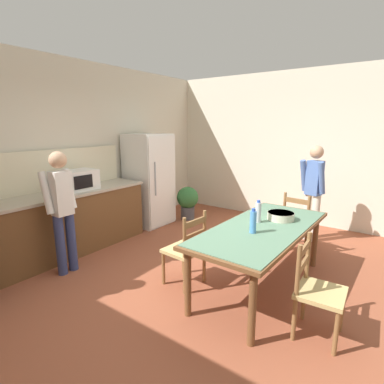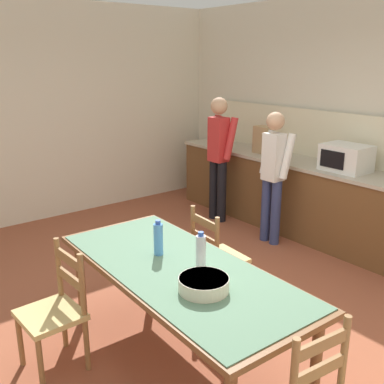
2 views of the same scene
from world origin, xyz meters
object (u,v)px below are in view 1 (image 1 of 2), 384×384
Objects in this scene: refrigerator at (149,180)px; person_by_table at (313,188)px; serving_bowl at (281,215)px; potted_plant at (188,200)px; microwave at (79,180)px; person_at_counter at (62,207)px; dining_table at (262,233)px; bottle_off_centre at (258,212)px; bottle_near_centre at (253,222)px; chair_side_far_left at (186,250)px; chair_side_near_left at (316,290)px; chair_head_end at (298,223)px.

refrigerator is 1.10× the size of person_by_table.
refrigerator is 2.86m from serving_bowl.
person_by_table reaches higher than potted_plant.
person_at_counter reaches higher than microwave.
person_at_counter is (-1.48, 2.29, 0.08)m from serving_bowl.
dining_table is 3.17× the size of potted_plant.
refrigerator reaches higher than dining_table.
refrigerator is 2.75m from bottle_off_centre.
person_at_counter is at bearing 111.10° from bottle_near_centre.
microwave is 2.08m from chair_side_far_left.
microwave is 1.56× the size of serving_bowl.
microwave reaches higher than dining_table.
person_by_table is at bearing 165.05° from chair_side_far_left.
microwave reaches higher than bottle_near_centre.
microwave is 2.80m from dining_table.
person_at_counter is (-0.66, 1.46, 0.45)m from chair_side_far_left.
dining_table is at bearing 168.13° from serving_bowl.
person_at_counter reaches higher than bottle_near_centre.
microwave is at bearing 179.28° from refrigerator.
refrigerator is at bearing -0.72° from microwave.
bottle_near_centre is 0.40× the size of potted_plant.
refrigerator reaches higher than bottle_off_centre.
chair_side_near_left is at bearing -125.59° from bottle_off_centre.
chair_head_end is (1.34, -0.03, -0.24)m from dining_table.
chair_side_far_left is (-1.45, -1.96, -0.42)m from refrigerator.
refrigerator is 6.41× the size of bottle_near_centre.
bottle_off_centre is at bearing -108.81° from refrigerator.
chair_side_near_left reaches higher than dining_table.
chair_side_near_left is 1.00× the size of chair_head_end.
bottle_off_centre is at bearing 135.53° from chair_side_far_left.
person_at_counter reaches higher than bottle_off_centre.
serving_bowl is at bearing 16.74° from person_by_table.
serving_bowl is at bearing -147.15° from person_at_counter.
chair_head_end is 0.58× the size of person_at_counter.
chair_side_near_left is at bearing -89.79° from microwave.
microwave is 3.69m from person_by_table.
microwave is 3.38m from chair_head_end.
serving_bowl is (0.63, -0.08, -0.07)m from bottle_near_centre.
person_by_table is at bearing -49.46° from microwave.
person_by_table is at bearing -2.05° from bottle_near_centre.
chair_side_near_left is (-0.23, -0.74, -0.44)m from bottle_near_centre.
bottle_near_centre reaches higher than potted_plant.
person_at_counter is at bearing -20.73° from person_by_table.
chair_side_far_left is 0.58× the size of person_by_table.
potted_plant is at bearing 54.72° from bottle_off_centre.
bottle_off_centre is 0.17× the size of person_by_table.
dining_table is at bearing -79.51° from microwave.
dining_table is 1.36m from chair_head_end.
bottle_near_centre is 2.15m from person_by_table.
bottle_near_centre is at bearing -129.96° from potted_plant.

